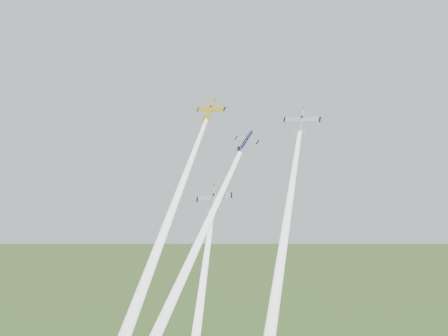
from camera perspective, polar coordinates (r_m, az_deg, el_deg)
plane_yellow at (r=142.39m, az=-1.44°, el=5.88°), size 9.22×6.54×7.99m
smoke_trail_yellow at (r=124.93m, az=-6.03°, el=-6.25°), size 7.71×37.20×54.29m
plane_navy at (r=127.09m, az=2.19°, el=2.75°), size 8.97×6.36×7.63m
smoke_trail_navy at (r=114.14m, az=-4.31°, el=-11.19°), size 16.38×35.39×54.11m
plane_silver_right at (r=130.77m, az=7.87°, el=4.75°), size 8.87×6.16×8.29m
smoke_trail_silver_right at (r=110.36m, az=5.67°, el=-10.22°), size 4.08×40.34×59.00m
plane_silver_low at (r=125.67m, az=-1.02°, el=-3.17°), size 9.94×6.98×8.57m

